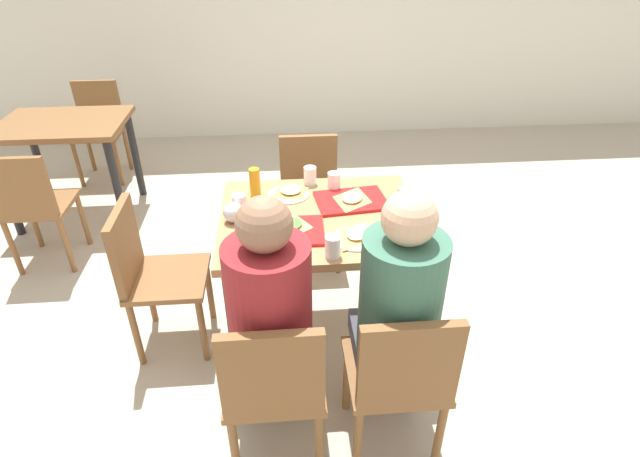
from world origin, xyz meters
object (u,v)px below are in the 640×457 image
Objects in this scene: person_in_brown_jacket at (397,304)px; paper_plate_center at (289,194)px; chair_near_right at (400,375)px; plastic_cup_c at (239,204)px; main_table at (320,234)px; tray_red_near at (286,231)px; pizza_slice_b at (352,198)px; pizza_slice_a at (290,225)px; background_chair_far at (99,123)px; pizza_slice_c at (290,191)px; plastic_cup_a at (310,176)px; soda_can at (403,199)px; foil_bundle at (233,212)px; tray_red_far at (351,201)px; condiment_bottle at (255,183)px; background_chair_near at (32,203)px; plastic_cup_b at (333,247)px; person_in_red at (270,311)px; plastic_cup_d at (334,181)px; paper_plate_near_edge at (356,238)px; background_table at (66,138)px; pizza_slice_d at (360,233)px; chair_far_side at (310,191)px; chair_left_end at (150,269)px; chair_near_left at (274,384)px.

person_in_brown_jacket is 5.69× the size of paper_plate_center.
chair_near_right is 1.13m from plastic_cup_c.
main_table is 0.71m from person_in_brown_jacket.
pizza_slice_b is (0.35, 0.27, 0.02)m from tray_red_near.
background_chair_far is (-1.63, 2.38, -0.30)m from pizza_slice_a.
pizza_slice_c is 0.16m from plastic_cup_a.
soda_can is (0.17, 0.82, 0.34)m from chair_near_right.
foil_bundle is (-0.27, -0.25, 0.05)m from paper_plate_center.
condiment_bottle reaches higher than tray_red_far.
background_chair_near is (-1.60, 0.94, -0.29)m from tray_red_near.
plastic_cup_b is at bearing -53.71° from pizza_slice_a.
person_in_red reaches higher than plastic_cup_d.
person_in_brown_jacket is 12.52× the size of plastic_cup_d.
foil_bundle is at bearing 159.89° from paper_plate_near_edge.
pizza_slice_c is 0.24× the size of background_table.
plastic_cup_a is (0.13, 0.47, 0.03)m from pizza_slice_a.
foil_bundle is (-0.29, -0.27, 0.03)m from pizza_slice_c.
soda_can is (0.25, -0.10, 0.05)m from tray_red_far.
plastic_cup_d is (-0.07, 0.48, 0.03)m from pizza_slice_d.
tray_red_near is at bearing 165.47° from paper_plate_near_edge.
chair_far_side is at bearing 76.10° from pizza_slice_c.
chair_left_end is at bearing -161.79° from pizza_slice_c.
chair_far_side is at bearing 0.36° from background_chair_near.
main_table is 0.26m from pizza_slice_b.
chair_left_end is 1.35m from soda_can.
paper_plate_center is 1.74m from background_chair_near.
soda_can is 0.14× the size of background_chair_near.
pizza_slice_c is (-0.39, 1.05, 0.29)m from chair_near_right.
chair_near_left reaches higher than pizza_slice_b.
pizza_slice_d is 2.73× the size of plastic_cup_b.
pizza_slice_c is 2.16× the size of plastic_cup_d.
main_table is 2.77× the size of tray_red_far.
tray_red_near is 2.91m from background_chair_far.
pizza_slice_a is at bearing -143.29° from tray_red_far.
person_in_brown_jacket reaches higher than chair_near_left.
person_in_brown_jacket is at bearing 0.00° from person_in_red.
condiment_bottle is at bearing 168.11° from tray_red_far.
tray_red_far is 1.82× the size of pizza_slice_a.
person_in_red is 4.58× the size of pizza_slice_d.
tray_red_near reaches higher than background_table.
plastic_cup_a reaches higher than tray_red_near.
condiment_bottle is (-0.17, 0.35, 0.06)m from pizza_slice_a.
background_chair_near is at bearing 164.52° from plastic_cup_d.
plastic_cup_b is at bearing -73.47° from paper_plate_center.
paper_plate_near_edge is at bearing -84.35° from plastic_cup_d.
pizza_slice_b is 2.91m from background_chair_far.
chair_left_end is 1.03m from plastic_cup_b.
pizza_slice_a is 0.33m from pizza_slice_d.
chair_near_right and chair_far_side have the same top height.
tray_red_far is 0.36m from paper_plate_near_edge.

